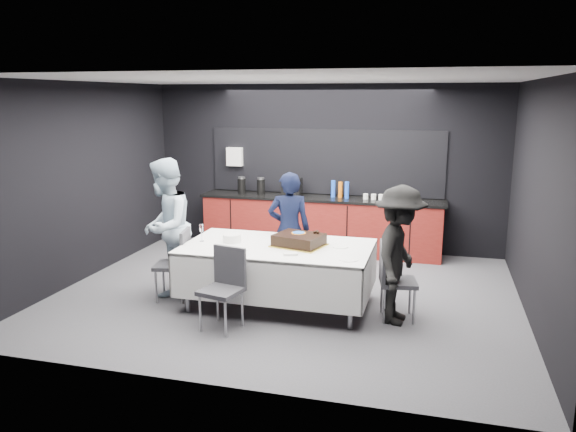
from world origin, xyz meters
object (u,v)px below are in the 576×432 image
object	(u,v)px
cake_assembly	(299,240)
person_left	(166,227)
person_center	(289,230)
party_table	(278,256)
chair_near	(225,282)
chair_right	(392,275)
chair_left	(178,259)
plate_stack	(232,238)
person_right	(399,255)
champagne_flute	(202,229)

from	to	relation	value
cake_assembly	person_left	xyz separation A→B (m)	(-1.82, 0.02, 0.05)
cake_assembly	person_center	distance (m)	0.78
party_table	chair_near	size ratio (longest dim) A/B	2.51
chair_right	person_left	bearing A→B (deg)	177.39
cake_assembly	chair_near	xyz separation A→B (m)	(-0.65, -0.86, -0.32)
chair_left	person_center	size ratio (longest dim) A/B	0.58
plate_stack	person_left	bearing A→B (deg)	176.78
cake_assembly	person_right	xyz separation A→B (m)	(1.24, -0.20, -0.05)
person_center	champagne_flute	bearing A→B (deg)	26.81
champagne_flute	person_right	world-z (taller)	person_right
party_table	chair_near	xyz separation A→B (m)	(-0.39, -0.81, -0.11)
plate_stack	person_right	world-z (taller)	person_right
cake_assembly	person_right	world-z (taller)	person_right
champagne_flute	chair_right	xyz separation A→B (m)	(2.40, -0.01, -0.40)
person_center	person_right	xyz separation A→B (m)	(1.55, -0.91, 0.01)
chair_near	person_left	size ratio (longest dim) A/B	0.51
cake_assembly	chair_right	xyz separation A→B (m)	(1.15, -0.12, -0.32)
party_table	chair_near	distance (m)	0.90
cake_assembly	chair_near	size ratio (longest dim) A/B	0.76
cake_assembly	chair_right	world-z (taller)	cake_assembly
cake_assembly	chair_right	bearing A→B (deg)	-5.77
plate_stack	person_right	size ratio (longest dim) A/B	0.14
chair_left	person_left	distance (m)	0.49
cake_assembly	chair_right	distance (m)	1.20
chair_right	party_table	bearing A→B (deg)	177.33
cake_assembly	person_center	bearing A→B (deg)	114.02
party_table	cake_assembly	size ratio (longest dim) A/B	3.30
party_table	person_right	world-z (taller)	person_right
person_center	person_left	bearing A→B (deg)	10.25
party_table	cake_assembly	world-z (taller)	cake_assembly
chair_right	person_center	size ratio (longest dim) A/B	0.58
chair_near	person_left	xyz separation A→B (m)	(-1.17, 0.88, 0.37)
chair_near	party_table	bearing A→B (deg)	64.36
chair_left	person_left	world-z (taller)	person_left
party_table	chair_right	xyz separation A→B (m)	(1.42, -0.07, -0.11)
chair_right	chair_near	bearing A→B (deg)	-157.62
chair_left	chair_near	distance (m)	1.15
champagne_flute	person_center	xyz separation A→B (m)	(0.93, 0.82, -0.14)
cake_assembly	plate_stack	distance (m)	0.87
party_table	person_left	world-z (taller)	person_left
champagne_flute	plate_stack	bearing A→B (deg)	10.86
person_left	person_center	bearing A→B (deg)	106.20
plate_stack	person_left	world-z (taller)	person_left
chair_left	person_right	bearing A→B (deg)	-0.53
chair_left	person_left	size ratio (longest dim) A/B	0.51
chair_left	person_right	size ratio (longest dim) A/B	0.57
cake_assembly	person_center	world-z (taller)	person_center
person_left	chair_left	bearing A→B (deg)	44.11
chair_right	person_center	xyz separation A→B (m)	(-1.47, 0.83, 0.26)
cake_assembly	champagne_flute	bearing A→B (deg)	-175.09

